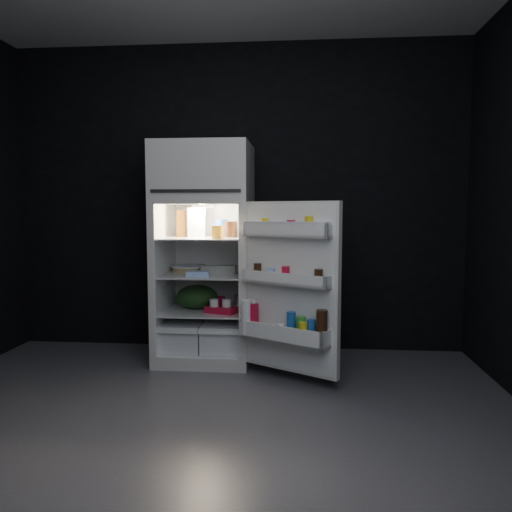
# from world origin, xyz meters

# --- Properties ---
(floor) EXTENTS (4.00, 3.40, 0.00)m
(floor) POSITION_xyz_m (0.00, 0.00, 0.00)
(floor) COLOR #56565B
(floor) RESTS_ON ground
(wall_back) EXTENTS (4.00, 0.00, 2.70)m
(wall_back) POSITION_xyz_m (0.00, 1.70, 1.35)
(wall_back) COLOR black
(wall_back) RESTS_ON ground
(wall_front) EXTENTS (4.00, 0.00, 2.70)m
(wall_front) POSITION_xyz_m (0.00, -1.70, 1.35)
(wall_front) COLOR black
(wall_front) RESTS_ON ground
(refrigerator) EXTENTS (0.76, 0.71, 1.78)m
(refrigerator) POSITION_xyz_m (-0.21, 1.32, 0.96)
(refrigerator) COLOR silver
(refrigerator) RESTS_ON ground
(fridge_door) EXTENTS (0.72, 0.53, 1.22)m
(fridge_door) POSITION_xyz_m (0.49, 0.75, 0.69)
(fridge_door) COLOR silver
(fridge_door) RESTS_ON ground
(milk_jug) EXTENTS (0.16, 0.16, 0.24)m
(milk_jug) POSITION_xyz_m (-0.29, 1.32, 1.15)
(milk_jug) COLOR white
(milk_jug) RESTS_ON refrigerator
(mayo_jar) EXTENTS (0.13, 0.13, 0.14)m
(mayo_jar) POSITION_xyz_m (-0.08, 1.36, 1.10)
(mayo_jar) COLOR #1C4F9C
(mayo_jar) RESTS_ON refrigerator
(jam_jar) EXTENTS (0.11, 0.11, 0.13)m
(jam_jar) POSITION_xyz_m (0.01, 1.25, 1.09)
(jam_jar) COLOR black
(jam_jar) RESTS_ON refrigerator
(amber_bottle) EXTENTS (0.10, 0.10, 0.22)m
(amber_bottle) POSITION_xyz_m (-0.42, 1.34, 1.14)
(amber_bottle) COLOR #AC601B
(amber_bottle) RESTS_ON refrigerator
(small_carton) EXTENTS (0.09, 0.08, 0.10)m
(small_carton) POSITION_xyz_m (-0.07, 1.09, 1.08)
(small_carton) COLOR orange
(small_carton) RESTS_ON refrigerator
(egg_carton) EXTENTS (0.29, 0.16, 0.07)m
(egg_carton) POSITION_xyz_m (-0.10, 1.24, 0.76)
(egg_carton) COLOR gray
(egg_carton) RESTS_ON refrigerator
(pie) EXTENTS (0.30, 0.30, 0.04)m
(pie) POSITION_xyz_m (-0.37, 1.40, 0.75)
(pie) COLOR tan
(pie) RESTS_ON refrigerator
(flat_package) EXTENTS (0.18, 0.10, 0.04)m
(flat_package) POSITION_xyz_m (-0.23, 1.10, 0.75)
(flat_package) COLOR #97B6EA
(flat_package) RESTS_ON refrigerator
(wrapped_pkg) EXTENTS (0.15, 0.13, 0.05)m
(wrapped_pkg) POSITION_xyz_m (-0.02, 1.42, 0.75)
(wrapped_pkg) COLOR beige
(wrapped_pkg) RESTS_ON refrigerator
(produce_bag) EXTENTS (0.39, 0.35, 0.20)m
(produce_bag) POSITION_xyz_m (-0.29, 1.31, 0.52)
(produce_bag) COLOR #193815
(produce_bag) RESTS_ON refrigerator
(yogurt_tray) EXTENTS (0.28, 0.22, 0.05)m
(yogurt_tray) POSITION_xyz_m (-0.05, 1.15, 0.45)
(yogurt_tray) COLOR #B50F2B
(yogurt_tray) RESTS_ON refrigerator
(small_can_red) EXTENTS (0.09, 0.09, 0.09)m
(small_can_red) POSITION_xyz_m (-0.10, 1.39, 0.47)
(small_can_red) COLOR #B50F2B
(small_can_red) RESTS_ON refrigerator
(small_can_silver) EXTENTS (0.09, 0.09, 0.09)m
(small_can_silver) POSITION_xyz_m (0.04, 1.45, 0.47)
(small_can_silver) COLOR silver
(small_can_silver) RESTS_ON refrigerator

